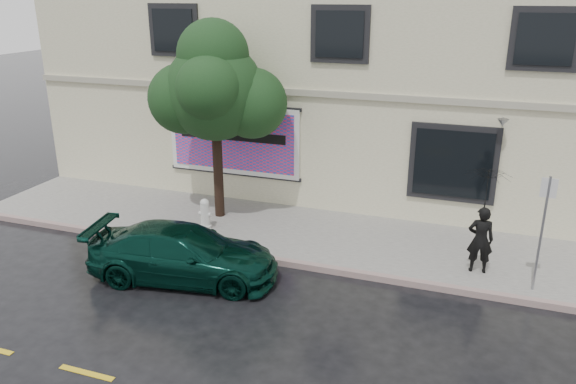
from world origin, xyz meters
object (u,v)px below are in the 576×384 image
(car, at_px, (183,253))
(fire_hydrant, at_px, (205,214))
(street_tree, at_px, (215,92))
(pedestrian, at_px, (480,240))

(car, bearing_deg, fire_hydrant, 7.21)
(fire_hydrant, bearing_deg, street_tree, 78.61)
(car, relative_size, pedestrian, 2.71)
(pedestrian, relative_size, fire_hydrant, 1.87)
(pedestrian, bearing_deg, street_tree, -15.17)
(car, relative_size, street_tree, 0.88)
(car, height_order, street_tree, street_tree)
(street_tree, height_order, fire_hydrant, street_tree)
(street_tree, xyz_separation_m, fire_hydrant, (0.04, -0.98, -3.15))
(street_tree, bearing_deg, fire_hydrant, -87.59)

